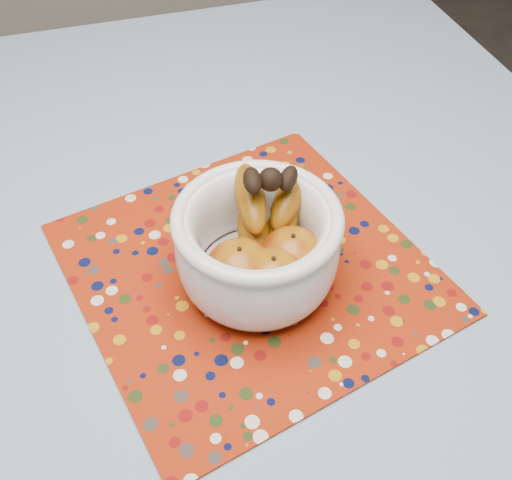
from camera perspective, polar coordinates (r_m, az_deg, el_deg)
table at (r=0.85m, az=-6.67°, el=-5.20°), size 1.20×1.20×0.75m
tablecloth at (r=0.78m, az=-7.17°, el=-1.52°), size 1.32×1.32×0.01m
placemat at (r=0.76m, az=-0.64°, el=-2.67°), size 0.50×0.50×0.00m
fruit_bowl at (r=0.69m, az=0.69°, el=-0.06°), size 0.21×0.20×0.16m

